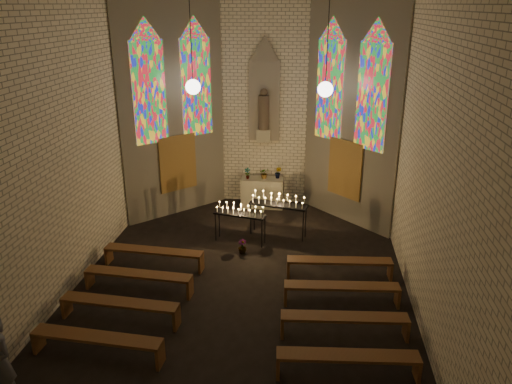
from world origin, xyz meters
TOP-DOWN VIEW (x-y plane):
  - floor at (0.00, 0.00)m, footprint 12.00×12.00m
  - room at (-0.00, 3.37)m, footprint 8.22×12.43m
  - altar at (0.00, 5.45)m, footprint 1.40×0.60m
  - flower_vase_left at (-0.49, 5.35)m, footprint 0.22×0.16m
  - flower_vase_center at (0.06, 5.48)m, footprint 0.36×0.33m
  - flower_vase_right at (0.52, 5.53)m, footprint 0.28×0.25m
  - aisle_flower_pot at (-0.20, 2.00)m, footprint 0.26×0.26m
  - votive_stand_left at (-0.36, 2.69)m, footprint 1.54×0.66m
  - votive_stand_right at (0.69, 3.24)m, footprint 1.74×0.76m
  - pew_left_0 at (-2.39, 0.99)m, footprint 2.63×0.55m
  - pew_right_0 at (2.39, 0.99)m, footprint 2.63×0.55m
  - pew_left_1 at (-2.39, -0.21)m, footprint 2.63×0.55m
  - pew_right_1 at (2.39, -0.21)m, footprint 2.63×0.55m
  - pew_left_2 at (-2.39, -1.41)m, footprint 2.63×0.55m
  - pew_right_2 at (2.39, -1.41)m, footprint 2.63×0.55m
  - pew_left_3 at (-2.39, -2.61)m, footprint 2.63×0.55m
  - pew_right_3 at (2.39, -2.61)m, footprint 2.63×0.55m

SIDE VIEW (x-z plane):
  - floor at x=0.00m, z-range 0.00..0.00m
  - aisle_flower_pot at x=-0.20m, z-range 0.00..0.40m
  - pew_left_0 at x=-2.39m, z-range 0.16..0.66m
  - pew_right_0 at x=2.39m, z-range 0.16..0.66m
  - pew_left_1 at x=-2.39m, z-range 0.16..0.66m
  - pew_right_1 at x=2.39m, z-range 0.16..0.66m
  - pew_left_2 at x=-2.39m, z-range 0.16..0.66m
  - pew_right_2 at x=2.39m, z-range 0.16..0.66m
  - pew_left_3 at x=-2.39m, z-range 0.16..0.66m
  - pew_right_3 at x=2.39m, z-range 0.16..0.66m
  - altar at x=0.00m, z-range 0.00..1.00m
  - votive_stand_left at x=-0.36m, z-range 0.39..1.49m
  - votive_stand_right at x=0.69m, z-range 0.45..1.69m
  - flower_vase_center at x=0.06m, z-range 1.00..1.36m
  - flower_vase_left at x=-0.49m, z-range 1.00..1.39m
  - flower_vase_right at x=0.52m, z-range 1.00..1.41m
  - room at x=0.00m, z-range 0.21..7.22m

